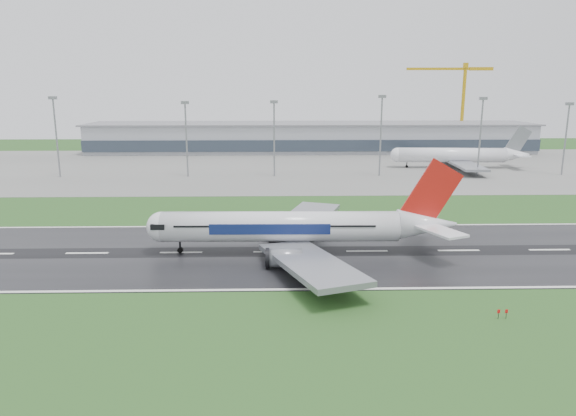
{
  "coord_description": "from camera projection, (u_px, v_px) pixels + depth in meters",
  "views": [
    {
      "loc": [
        -19.66,
        -108.28,
        34.46
      ],
      "look_at": [
        -16.77,
        12.0,
        7.0
      ],
      "focal_mm": 32.83,
      "sensor_mm": 36.0,
      "label": 1
    }
  ],
  "objects": [
    {
      "name": "floodmast_0",
      "position": [
        57.0,
        139.0,
        205.31
      ],
      "size": [
        0.64,
        0.64,
        30.22
      ],
      "primitive_type": "cylinder",
      "color": "gray",
      "rests_on": "ground"
    },
    {
      "name": "floodmast_4",
      "position": [
        480.0,
        138.0,
        209.25
      ],
      "size": [
        0.64,
        0.64,
        29.91
      ],
      "primitive_type": "cylinder",
      "color": "gray",
      "rests_on": "ground"
    },
    {
      "name": "floodmast_5",
      "position": [
        565.0,
        141.0,
        210.29
      ],
      "size": [
        0.64,
        0.64,
        27.83
      ],
      "primitive_type": "cylinder",
      "color": "gray",
      "rests_on": "ground"
    },
    {
      "name": "floodmast_3",
      "position": [
        381.0,
        138.0,
        208.23
      ],
      "size": [
        0.64,
        0.64,
        30.7
      ],
      "primitive_type": "cylinder",
      "color": "gray",
      "rests_on": "ground"
    },
    {
      "name": "terminal",
      "position": [
        311.0,
        138.0,
        292.31
      ],
      "size": [
        240.0,
        36.0,
        15.0
      ],
      "primitive_type": "cube",
      "color": "#979AA2",
      "rests_on": "ground"
    },
    {
      "name": "parked_airliner",
      "position": [
        458.0,
        147.0,
        230.66
      ],
      "size": [
        64.73,
        60.74,
        18.03
      ],
      "primitive_type": null,
      "rotation": [
        0.0,
        0.0,
        -0.06
      ],
      "color": "white",
      "rests_on": "apron"
    },
    {
      "name": "main_airliner",
      "position": [
        302.0,
        208.0,
        110.62
      ],
      "size": [
        66.56,
        63.48,
        19.37
      ],
      "primitive_type": null,
      "rotation": [
        0.0,
        0.0,
        -0.02
      ],
      "color": "silver",
      "rests_on": "runway"
    },
    {
      "name": "apron",
      "position": [
        319.0,
        167.0,
        235.49
      ],
      "size": [
        400.0,
        130.0,
        0.08
      ],
      "primitive_type": "cube",
      "color": "slate",
      "rests_on": "ground"
    },
    {
      "name": "floodmast_1",
      "position": [
        187.0,
        141.0,
        206.7
      ],
      "size": [
        0.64,
        0.64,
        28.39
      ],
      "primitive_type": "cylinder",
      "color": "gray",
      "rests_on": "ground"
    },
    {
      "name": "runway",
      "position": [
        367.0,
        251.0,
        113.66
      ],
      "size": [
        400.0,
        45.0,
        0.1
      ],
      "primitive_type": "cube",
      "color": "black",
      "rests_on": "ground"
    },
    {
      "name": "ground",
      "position": [
        367.0,
        251.0,
        113.67
      ],
      "size": [
        520.0,
        520.0,
        0.0
      ],
      "primitive_type": "plane",
      "color": "#20481A",
      "rests_on": "ground"
    },
    {
      "name": "floodmast_2",
      "position": [
        274.0,
        140.0,
        207.47
      ],
      "size": [
        0.64,
        0.64,
        28.65
      ],
      "primitive_type": "cylinder",
      "color": "gray",
      "rests_on": "ground"
    },
    {
      "name": "tower_crane",
      "position": [
        463.0,
        106.0,
        305.32
      ],
      "size": [
        49.2,
        5.49,
        48.16
      ],
      "primitive_type": null,
      "rotation": [
        0.0,
        0.0,
        -0.06
      ],
      "color": "#C09211",
      "rests_on": "ground"
    }
  ]
}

